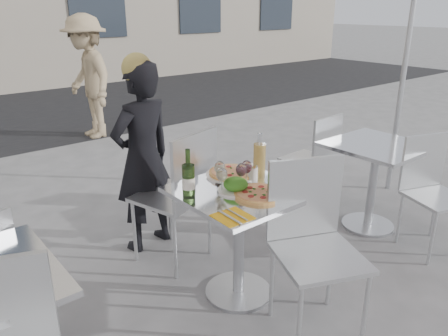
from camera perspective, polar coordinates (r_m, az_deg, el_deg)
ground at (r=3.04m, az=1.87°, el=-15.98°), size 80.00×80.00×0.00m
main_table at (r=2.76m, az=1.99°, el=-6.91°), size 0.72×0.72×0.75m
side_table_right at (r=3.84m, az=19.07°, el=-0.01°), size 0.72×0.72×0.75m
chair_far at (r=3.09m, az=-5.51°, el=-2.59°), size 0.57×0.58×1.02m
chair_near at (r=2.55m, az=11.43°, el=-8.32°), size 0.61×0.61×1.01m
side_chair_rfar at (r=4.11m, az=11.95°, el=1.88°), size 0.42×0.43×0.89m
side_chair_rnear at (r=3.71m, az=25.39°, el=-1.84°), size 0.52×0.53×0.89m
woman_diner at (r=3.34m, az=-10.53°, el=1.22°), size 0.58×0.43×1.46m
pedestrian_b at (r=6.57m, az=-17.31°, el=11.23°), size 0.68×1.13×1.72m
pizza_near at (r=2.60m, az=4.59°, el=-3.36°), size 0.30×0.30×0.02m
pizza_far at (r=2.88m, az=1.02°, el=-0.70°), size 0.34×0.34×0.03m
salad_plate at (r=2.64m, az=1.54°, el=-2.30°), size 0.22×0.22×0.09m
wine_bottle at (r=2.53m, az=-4.66°, el=-1.44°), size 0.07×0.08×0.29m
carafe at (r=2.85m, az=4.65°, el=1.19°), size 0.08×0.08×0.29m
sugar_shaker at (r=2.80m, az=3.76°, el=-0.61°), size 0.06×0.06×0.11m
wineglass_white_a at (r=2.59m, az=-0.29°, el=-0.95°), size 0.07×0.07×0.16m
wineglass_white_b at (r=2.70m, az=-0.56°, el=-0.05°), size 0.07×0.07×0.16m
wineglass_red_a at (r=2.67m, az=2.27°, el=-0.34°), size 0.07×0.07×0.16m
wineglass_red_b at (r=2.72m, az=2.96°, el=0.04°), size 0.07×0.07×0.16m
napkin_left at (r=2.33m, az=1.10°, el=-6.35°), size 0.19×0.20×0.01m
napkin_right at (r=2.71m, az=9.06°, el=-2.69°), size 0.19×0.20×0.01m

